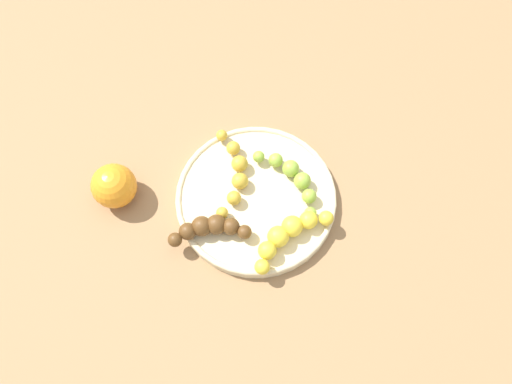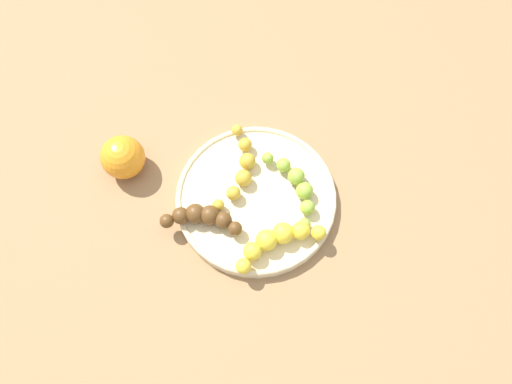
% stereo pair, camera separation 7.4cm
% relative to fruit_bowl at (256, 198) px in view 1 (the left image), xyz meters
% --- Properties ---
extents(ground_plane, '(2.40, 2.40, 0.00)m').
position_rel_fruit_bowl_xyz_m(ground_plane, '(0.00, 0.00, -0.01)').
color(ground_plane, '#936D47').
extents(fruit_bowl, '(0.27, 0.27, 0.02)m').
position_rel_fruit_bowl_xyz_m(fruit_bowl, '(0.00, 0.00, 0.00)').
color(fruit_bowl, beige).
rests_on(fruit_bowl, ground_plane).
extents(banana_green, '(0.10, 0.13, 0.03)m').
position_rel_fruit_bowl_xyz_m(banana_green, '(0.06, 0.02, 0.02)').
color(banana_green, '#8CAD38').
rests_on(banana_green, fruit_bowl).
extents(banana_spotted, '(0.06, 0.17, 0.03)m').
position_rel_fruit_bowl_xyz_m(banana_spotted, '(-0.03, 0.04, 0.02)').
color(banana_spotted, gold).
rests_on(banana_spotted, fruit_bowl).
extents(banana_overripe, '(0.14, 0.05, 0.03)m').
position_rel_fruit_bowl_xyz_m(banana_overripe, '(-0.08, -0.06, 0.02)').
color(banana_overripe, '#593819').
rests_on(banana_overripe, fruit_bowl).
extents(banana_yellow, '(0.14, 0.10, 0.04)m').
position_rel_fruit_bowl_xyz_m(banana_yellow, '(0.05, -0.08, 0.02)').
color(banana_yellow, yellow).
rests_on(banana_yellow, fruit_bowl).
extents(orange_fruit, '(0.08, 0.08, 0.08)m').
position_rel_fruit_bowl_xyz_m(orange_fruit, '(-0.24, 0.03, 0.03)').
color(orange_fruit, orange).
rests_on(orange_fruit, ground_plane).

